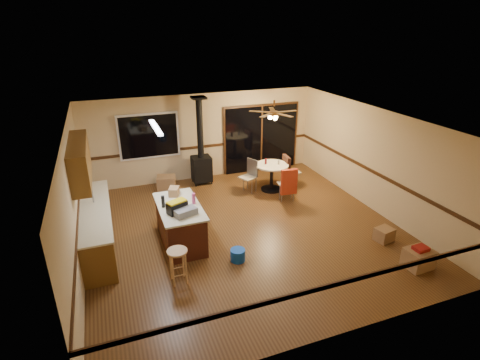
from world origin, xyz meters
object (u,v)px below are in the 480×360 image
toolbox_grey (185,212)px  box_corner_b (384,234)px  toolbox_black (177,207)px  blue_bucket (238,255)px  dining_table (272,173)px  box_corner_a (419,258)px  chair_left (250,172)px  chair_right (287,167)px  bar_stool (178,266)px  chair_near (289,182)px  kitchen_island (180,224)px  box_under_window (166,183)px  wood_stove (201,160)px

toolbox_grey → box_corner_b: bearing=-14.1°
toolbox_black → blue_bucket: 1.58m
dining_table → box_corner_a: bearing=-75.3°
chair_left → chair_right: (1.12, -0.07, 0.01)m
bar_stool → chair_near: size_ratio=0.98×
bar_stool → chair_left: (2.78, 3.33, 0.25)m
bar_stool → chair_left: size_ratio=1.29×
toolbox_grey → dining_table: 3.82m
chair_left → chair_right: bearing=-3.8°
kitchen_island → box_under_window: (0.20, 2.93, -0.25)m
box_corner_b → kitchen_island: bearing=160.3°
box_under_window → box_corner_b: box_under_window is taller
chair_near → box_corner_a: (1.08, -3.52, -0.40)m
chair_near → toolbox_grey: bearing=-155.2°
blue_bucket → dining_table: size_ratio=0.32×
box_corner_a → box_corner_b: size_ratio=1.39×
chair_left → wood_stove: bearing=137.3°
chair_right → box_under_window: bearing=163.4°
toolbox_grey → toolbox_black: size_ratio=1.11×
wood_stove → bar_stool: 4.70m
dining_table → kitchen_island: bearing=-148.7°
toolbox_grey → chair_near: bearing=24.8°
dining_table → box_corner_a: 4.56m
box_corner_b → bar_stool: bearing=177.8°
toolbox_grey → chair_near: toolbox_grey is taller
blue_bucket → dining_table: (2.12, 2.95, 0.41)m
chair_near → dining_table: bearing=95.4°
toolbox_grey → bar_stool: size_ratio=0.66×
chair_right → blue_bucket: bearing=-131.2°
box_under_window → toolbox_grey: bearing=-92.8°
box_under_window → box_corner_b: 6.01m
chair_near → box_under_window: chair_near is taller
blue_bucket → kitchen_island: bearing=130.4°
toolbox_grey → box_corner_b: size_ratio=1.22×
toolbox_grey → chair_left: bearing=45.6°
kitchen_island → box_corner_b: 4.52m
wood_stove → box_corner_b: wood_stove is taller
kitchen_island → blue_bucket: kitchen_island is taller
box_under_window → wood_stove: bearing=6.5°
wood_stove → chair_right: bearing=-26.5°
toolbox_black → dining_table: bearing=34.2°
chair_near → chair_right: bearing=65.4°
toolbox_black → blue_bucket: toolbox_black is taller
toolbox_grey → dining_table: size_ratio=0.48×
chair_left → kitchen_island: bearing=-140.8°
toolbox_black → dining_table: (3.14, 2.13, -0.48)m
kitchen_island → box_under_window: 2.94m
toolbox_grey → chair_right: size_ratio=0.65×
chair_left → toolbox_grey: bearing=-134.4°
toolbox_grey → bar_stool: toolbox_grey is taller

